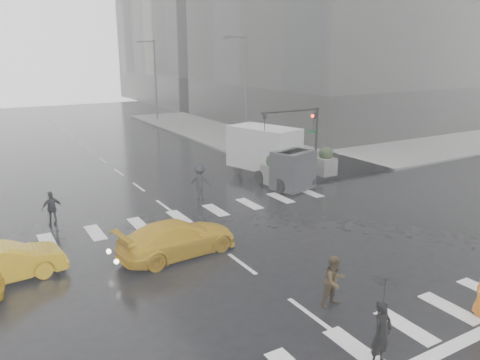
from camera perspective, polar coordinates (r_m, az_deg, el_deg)
ground at (r=17.92m, az=0.25°, el=-10.19°), size 120.00×120.00×0.00m
sidewalk_ne at (r=42.59m, az=10.91°, el=4.78°), size 35.00×35.00×0.15m
road_markings at (r=17.92m, az=0.25°, el=-10.17°), size 18.00×48.00×0.01m
traffic_signal_pole at (r=28.25m, az=7.76°, el=6.07°), size 4.45×0.42×4.50m
street_lamp_near at (r=37.29m, az=0.53°, el=11.14°), size 2.15×0.22×9.00m
street_lamp_far at (r=55.37m, az=-10.42°, el=12.30°), size 2.15×0.22×9.00m
planter_west at (r=27.68m, az=4.07°, el=1.25°), size 1.10×1.10×1.80m
planter_mid at (r=28.83m, az=7.35°, el=1.74°), size 1.10×1.10×1.80m
planter_east at (r=30.07m, az=10.38°, el=2.18°), size 1.10×1.10×1.80m
pedestrian_black at (r=12.54m, az=17.13°, el=-14.77°), size 1.11×1.12×2.43m
pedestrian_brown at (r=15.20m, az=11.44°, el=-12.00°), size 0.83×0.66×1.65m
pedestrian_far_a at (r=23.08m, az=-21.93°, el=-3.23°), size 1.03×0.72×1.61m
pedestrian_far_b at (r=25.28m, az=-4.93°, el=-0.25°), size 1.38×1.25×1.88m
taxi_mid at (r=18.34m, az=-26.99°, el=-9.03°), size 4.22×1.79×1.35m
taxi_rear at (r=18.57m, az=-7.59°, el=-7.04°), size 4.42×2.39×1.39m
box_truck at (r=28.56m, az=3.84°, el=3.23°), size 2.28×6.09×3.23m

